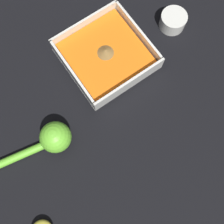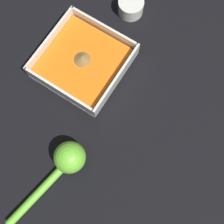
{
  "view_description": "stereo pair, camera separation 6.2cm",
  "coord_description": "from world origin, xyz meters",
  "views": [
    {
      "loc": [
        -0.18,
        -0.26,
        0.62
      ],
      "look_at": [
        -0.09,
        -0.13,
        0.03
      ],
      "focal_mm": 42.0,
      "sensor_mm": 36.0,
      "label": 1
    },
    {
      "loc": [
        -0.22,
        -0.22,
        0.62
      ],
      "look_at": [
        -0.09,
        -0.13,
        0.03
      ],
      "focal_mm": 42.0,
      "sensor_mm": 36.0,
      "label": 2
    }
  ],
  "objects": [
    {
      "name": "square_dish",
      "position": [
        -0.02,
        -0.0,
        0.02
      ],
      "size": [
        0.2,
        0.2,
        0.05
      ],
      "color": "silver",
      "rests_on": "ground_plane"
    },
    {
      "name": "lemon_squeezer",
      "position": [
        -0.24,
        -0.11,
        0.03
      ],
      "size": [
        0.23,
        0.08,
        0.07
      ],
      "rotation": [
        0.0,
        0.0,
        6.1
      ],
      "color": "#6BC633",
      "rests_on": "ground_plane"
    },
    {
      "name": "ground_plane",
      "position": [
        0.0,
        0.0,
        0.0
      ],
      "size": [
        4.0,
        4.0,
        0.0
      ],
      "primitive_type": "plane",
      "color": "black"
    },
    {
      "name": "spice_bowl",
      "position": [
        0.19,
        -0.02,
        0.02
      ],
      "size": [
        0.07,
        0.07,
        0.04
      ],
      "color": "silver",
      "rests_on": "ground_plane"
    }
  ]
}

